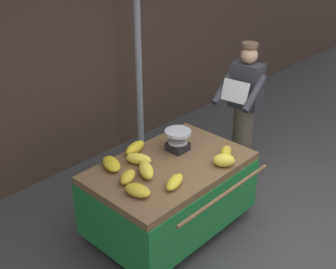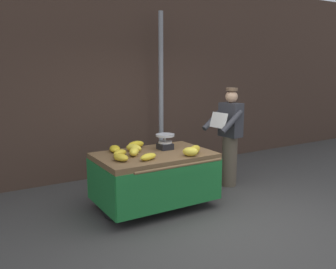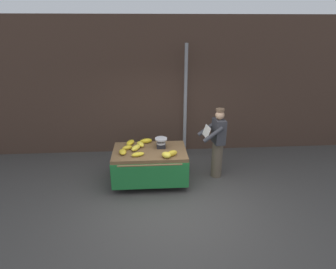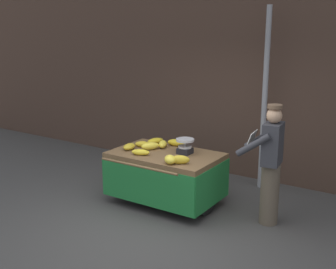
# 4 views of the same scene
# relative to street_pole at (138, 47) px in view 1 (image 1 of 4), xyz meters

# --- Properties ---
(ground_plane) EXTENTS (60.00, 60.00, 0.00)m
(ground_plane) POSITION_rel_street_pole_xyz_m (-0.50, -2.59, -1.53)
(ground_plane) COLOR #423F3D
(back_wall) EXTENTS (16.00, 0.24, 3.75)m
(back_wall) POSITION_rel_street_pole_xyz_m (-0.50, 0.47, 0.34)
(back_wall) COLOR #473328
(back_wall) RESTS_ON ground
(street_pole) EXTENTS (0.09, 0.09, 3.07)m
(street_pole) POSITION_rel_street_pole_xyz_m (0.00, 0.00, 0.00)
(street_pole) COLOR gray
(street_pole) RESTS_ON ground
(banana_cart) EXTENTS (1.68, 1.26, 0.83)m
(banana_cart) POSITION_rel_street_pole_xyz_m (-0.99, -1.50, -0.93)
(banana_cart) COLOR brown
(banana_cart) RESTS_ON ground
(weighing_scale) EXTENTS (0.28, 0.28, 0.24)m
(weighing_scale) POSITION_rel_street_pole_xyz_m (-0.72, -1.37, -0.59)
(weighing_scale) COLOR black
(weighing_scale) RESTS_ON banana_cart
(banana_bunch_0) EXTENTS (0.30, 0.23, 0.13)m
(banana_bunch_0) POSITION_rel_street_pole_xyz_m (-0.51, -1.85, -0.64)
(banana_bunch_0) COLOR gold
(banana_bunch_0) RESTS_ON banana_cart
(banana_bunch_1) EXTENTS (0.31, 0.18, 0.11)m
(banana_bunch_1) POSITION_rel_street_pole_xyz_m (-1.07, -1.07, -0.65)
(banana_bunch_1) COLOR gold
(banana_bunch_1) RESTS_ON banana_cart
(banana_bunch_2) EXTENTS (0.27, 0.21, 0.10)m
(banana_bunch_2) POSITION_rel_street_pole_xyz_m (-1.49, -1.43, -0.66)
(banana_bunch_2) COLOR gold
(banana_bunch_2) RESTS_ON banana_cart
(banana_bunch_3) EXTENTS (0.20, 0.28, 0.10)m
(banana_bunch_3) POSITION_rel_street_pole_xyz_m (-1.58, -1.66, -0.66)
(banana_bunch_3) COLOR gold
(banana_bunch_3) RESTS_ON banana_cart
(banana_bunch_4) EXTENTS (0.27, 0.27, 0.13)m
(banana_bunch_4) POSITION_rel_street_pole_xyz_m (-0.64, -1.92, -0.64)
(banana_bunch_4) COLOR yellow
(banana_bunch_4) RESTS_ON banana_cart
(banana_bunch_5) EXTENTS (0.25, 0.33, 0.09)m
(banana_bunch_5) POSITION_rel_street_pole_xyz_m (-1.44, -1.13, -0.66)
(banana_bunch_5) COLOR gold
(banana_bunch_5) RESTS_ON banana_cart
(banana_bunch_6) EXTENTS (0.27, 0.32, 0.12)m
(banana_bunch_6) POSITION_rel_street_pole_xyz_m (-1.30, -1.48, -0.65)
(banana_bunch_6) COLOR yellow
(banana_bunch_6) RESTS_ON banana_cart
(banana_bunch_7) EXTENTS (0.23, 0.30, 0.11)m
(banana_bunch_7) POSITION_rel_street_pole_xyz_m (-1.20, -1.27, -0.65)
(banana_bunch_7) COLOR yellow
(banana_bunch_7) RESTS_ON banana_cart
(banana_bunch_8) EXTENTS (0.31, 0.21, 0.09)m
(banana_bunch_8) POSITION_rel_street_pole_xyz_m (-1.24, -1.80, -0.66)
(banana_bunch_8) COLOR yellow
(banana_bunch_8) RESTS_ON banana_cart
(vendor_person) EXTENTS (0.62, 0.57, 1.71)m
(vendor_person) POSITION_rel_street_pole_xyz_m (0.62, -1.30, -0.66)
(vendor_person) COLOR brown
(vendor_person) RESTS_ON ground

